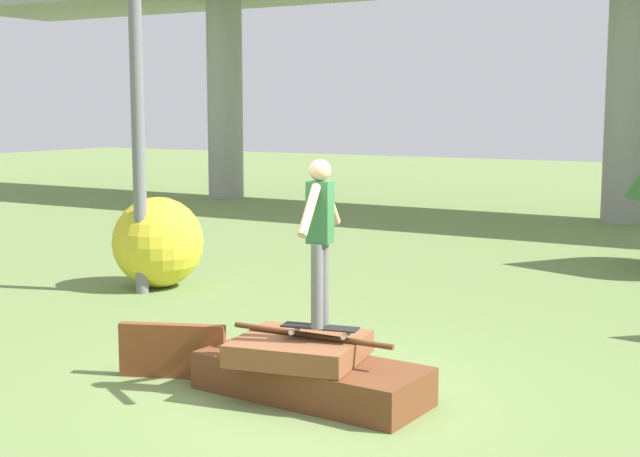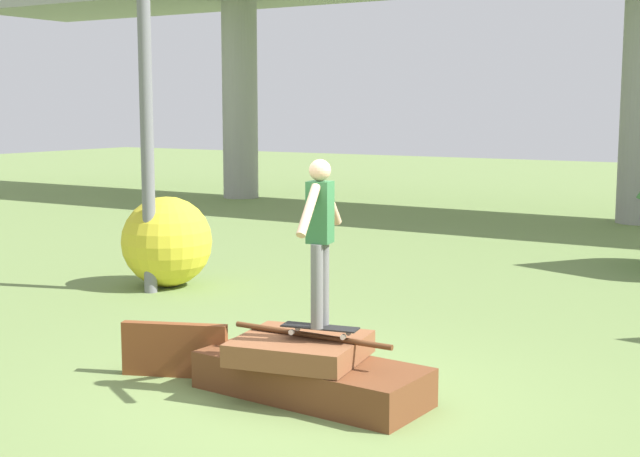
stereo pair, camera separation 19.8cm
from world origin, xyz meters
The scene contains 7 objects.
ground_plane centered at (0.00, 0.00, 0.00)m, with size 80.00×80.00×0.00m, color olive.
scrap_pile centered at (-0.03, -0.01, 0.27)m, with size 2.40×1.24×0.65m.
scrap_plank_loose centered at (-1.60, -0.17, 0.29)m, with size 1.11×0.53×0.58m.
skateboard centered at (0.13, -0.04, 0.73)m, with size 0.78×0.34×0.09m.
skater centered at (0.13, -0.04, 1.67)m, with size 0.29×1.07×1.62m.
utility_pole centered at (-4.75, 3.00, 3.65)m, with size 1.30×0.20×7.04m.
bush_yellow_flowering centered at (-4.84, 3.50, 0.72)m, with size 1.44×1.44×1.44m.
Camera 1 is at (4.29, -7.37, 2.86)m, focal length 50.00 mm.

